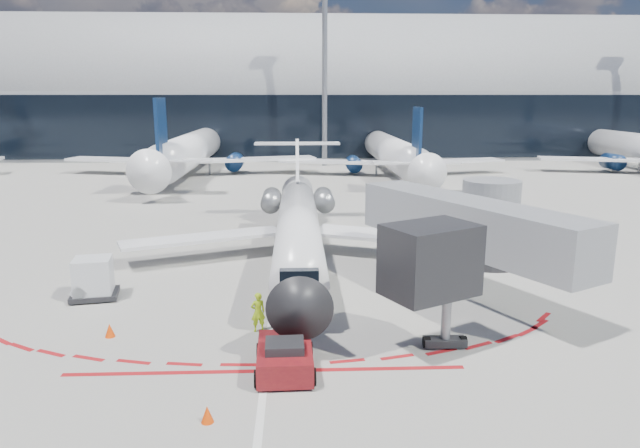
{
  "coord_description": "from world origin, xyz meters",
  "views": [
    {
      "loc": [
        1.15,
        -29.82,
        9.39
      ],
      "look_at": [
        2.39,
        0.07,
        2.64
      ],
      "focal_mm": 32.0,
      "sensor_mm": 36.0,
      "label": 1
    }
  ],
  "objects_px": {
    "regional_jet": "(298,224)",
    "pushback_tug": "(285,357)",
    "ramp_worker": "(258,312)",
    "uld_container": "(93,279)"
  },
  "relations": [
    {
      "from": "regional_jet",
      "to": "uld_container",
      "type": "xyz_separation_m",
      "value": [
        -9.68,
        -6.14,
        -1.16
      ]
    },
    {
      "from": "ramp_worker",
      "to": "uld_container",
      "type": "bearing_deg",
      "value": -46.61
    },
    {
      "from": "ramp_worker",
      "to": "uld_container",
      "type": "xyz_separation_m",
      "value": [
        -8.0,
        4.21,
        0.15
      ]
    },
    {
      "from": "pushback_tug",
      "to": "uld_container",
      "type": "xyz_separation_m",
      "value": [
        -9.15,
        7.76,
        0.42
      ]
    },
    {
      "from": "uld_container",
      "to": "regional_jet",
      "type": "bearing_deg",
      "value": 22.23
    },
    {
      "from": "regional_jet",
      "to": "uld_container",
      "type": "height_order",
      "value": "regional_jet"
    },
    {
      "from": "pushback_tug",
      "to": "ramp_worker",
      "type": "distance_m",
      "value": 3.75
    },
    {
      "from": "regional_jet",
      "to": "pushback_tug",
      "type": "relative_size",
      "value": 5.31
    },
    {
      "from": "regional_jet",
      "to": "pushback_tug",
      "type": "height_order",
      "value": "regional_jet"
    },
    {
      "from": "regional_jet",
      "to": "ramp_worker",
      "type": "relative_size",
      "value": 15.42
    }
  ]
}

